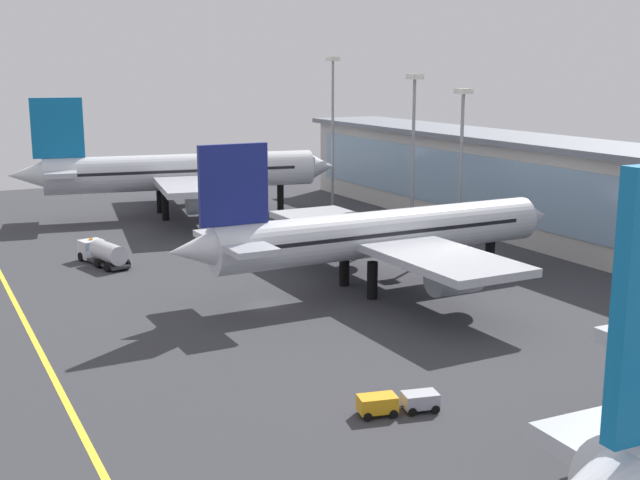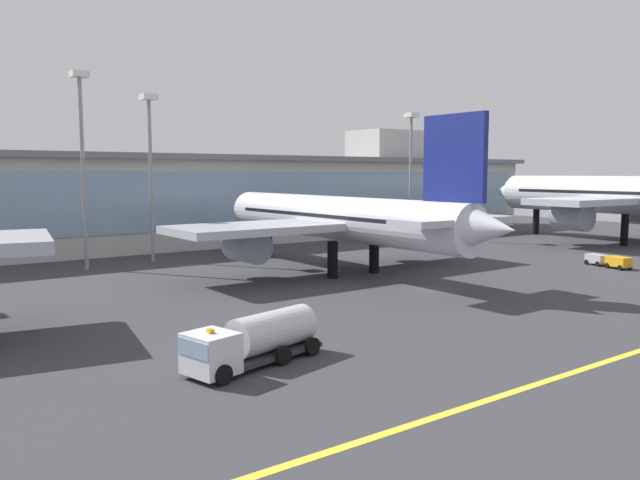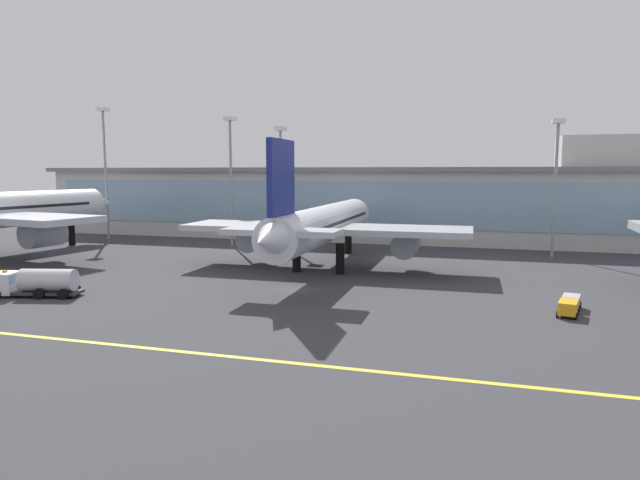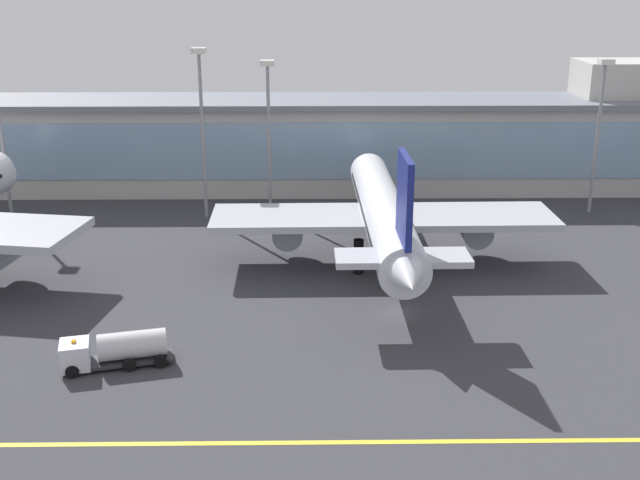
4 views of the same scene
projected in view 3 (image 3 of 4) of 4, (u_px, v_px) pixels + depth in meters
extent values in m
plane|color=#38383D|center=(292.00, 290.00, 60.44)|extent=(187.00, 187.00, 0.00)
cube|color=yellow|center=(191.00, 353.00, 39.48)|extent=(149.60, 0.50, 0.01)
cube|color=beige|center=(373.00, 206.00, 103.96)|extent=(133.57, 12.00, 12.86)
cube|color=#84A3BC|center=(367.00, 204.00, 98.11)|extent=(128.23, 0.20, 8.23)
cube|color=slate|center=(373.00, 170.00, 103.11)|extent=(136.57, 14.00, 0.80)
cube|color=beige|center=(609.00, 154.00, 93.52)|extent=(16.00, 10.00, 6.00)
cylinder|color=black|center=(72.00, 233.00, 96.93)|extent=(1.10, 1.10, 4.47)
cone|color=silver|center=(100.00, 204.00, 102.33)|extent=(6.07, 5.83, 5.31)
cube|color=#84A3BC|center=(86.00, 199.00, 99.22)|extent=(4.78, 4.55, 1.68)
cylinder|color=#999EA8|center=(43.00, 234.00, 78.91)|extent=(4.75, 6.01, 3.92)
cylinder|color=black|center=(297.00, 257.00, 71.17)|extent=(1.10, 1.10, 3.85)
cylinder|color=black|center=(340.00, 259.00, 69.63)|extent=(1.10, 1.10, 3.85)
cylinder|color=black|center=(348.00, 241.00, 87.18)|extent=(1.10, 1.10, 3.85)
cylinder|color=silver|center=(324.00, 224.00, 72.81)|extent=(5.29, 38.23, 4.82)
cone|color=silver|center=(356.00, 213.00, 92.44)|extent=(4.63, 4.39, 4.58)
cone|color=silver|center=(268.00, 240.00, 52.92)|extent=(4.16, 5.35, 4.09)
cube|color=#84A3BC|center=(353.00, 209.00, 89.49)|extent=(3.65, 3.42, 1.44)
cube|color=black|center=(324.00, 221.00, 72.77)|extent=(5.26, 32.12, 0.39)
cube|color=#B7BAC1|center=(324.00, 228.00, 72.89)|extent=(38.07, 9.63, 0.77)
cylinder|color=#999EA8|center=(254.00, 239.00, 77.28)|extent=(3.43, 5.00, 3.37)
cylinder|color=#999EA8|center=(406.00, 244.00, 71.60)|extent=(3.43, 5.00, 3.37)
cube|color=navy|center=(281.00, 178.00, 55.99)|extent=(0.66, 6.88, 7.71)
cube|color=#B7BAC1|center=(282.00, 232.00, 56.67)|extent=(12.20, 4.35, 0.62)
cylinder|color=black|center=(11.00, 288.00, 58.71)|extent=(1.14, 0.55, 1.10)
cylinder|color=black|center=(39.00, 294.00, 55.92)|extent=(1.14, 0.55, 1.10)
cylinder|color=black|center=(52.00, 289.00, 58.49)|extent=(1.14, 0.55, 1.10)
cylinder|color=black|center=(63.00, 294.00, 55.79)|extent=(1.14, 0.55, 1.10)
cylinder|color=black|center=(75.00, 289.00, 58.37)|extent=(1.14, 0.55, 1.10)
cube|color=#2D2D33|center=(44.00, 292.00, 57.23)|extent=(7.90, 4.04, 0.30)
cube|color=silver|center=(5.00, 283.00, 57.31)|extent=(2.88, 3.07, 2.20)
cube|color=#84A3BC|center=(5.00, 278.00, 57.25)|extent=(2.95, 2.99, 0.88)
cylinder|color=silver|center=(48.00, 280.00, 57.04)|extent=(5.96, 3.54, 2.30)
cube|color=orange|center=(5.00, 271.00, 57.16)|extent=(0.30, 0.40, 0.20)
cylinder|color=black|center=(576.00, 316.00, 48.20)|extent=(0.33, 0.63, 0.60)
cylinder|color=black|center=(557.00, 314.00, 48.92)|extent=(0.33, 0.63, 0.60)
cylinder|color=black|center=(578.00, 312.00, 49.78)|extent=(0.33, 0.63, 0.60)
cylinder|color=black|center=(560.00, 310.00, 50.50)|extent=(0.33, 0.63, 0.60)
cube|color=orange|center=(568.00, 307.00, 49.28)|extent=(2.04, 2.87, 1.10)
cylinder|color=black|center=(579.00, 309.00, 50.95)|extent=(0.31, 0.62, 0.60)
cylinder|color=black|center=(561.00, 307.00, 51.67)|extent=(0.31, 0.62, 0.60)
cylinder|color=black|center=(580.00, 305.00, 52.40)|extent=(0.31, 0.62, 0.60)
cylinder|color=black|center=(563.00, 303.00, 53.13)|extent=(0.31, 0.62, 0.60)
cube|color=#A8A8B2|center=(571.00, 301.00, 51.97)|extent=(1.99, 2.67, 1.00)
cube|color=#2D2D33|center=(569.00, 308.00, 50.72)|extent=(0.23, 0.61, 0.08)
cylinder|color=gray|center=(231.00, 184.00, 95.76)|extent=(0.44, 0.44, 21.54)
cube|color=silver|center=(230.00, 119.00, 94.39)|extent=(1.80, 1.80, 0.70)
cylinder|color=gray|center=(555.00, 191.00, 82.75)|extent=(0.44, 0.44, 19.95)
cube|color=silver|center=(559.00, 121.00, 81.48)|extent=(1.80, 1.80, 0.70)
cylinder|color=gray|center=(281.00, 189.00, 95.15)|extent=(0.44, 0.44, 19.81)
cube|color=silver|center=(280.00, 129.00, 93.89)|extent=(1.80, 1.80, 0.70)
cylinder|color=gray|center=(106.00, 176.00, 104.78)|extent=(0.44, 0.44, 24.12)
cube|color=silver|center=(103.00, 109.00, 103.26)|extent=(1.80, 1.80, 0.70)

